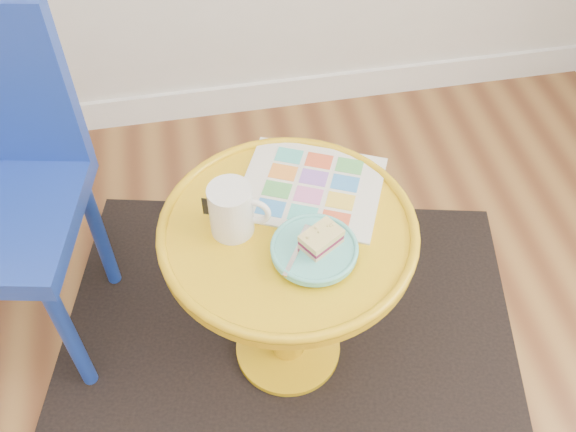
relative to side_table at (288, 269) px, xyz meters
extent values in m
cube|color=white|center=(-0.55, 1.08, -0.33)|extent=(4.00, 0.02, 0.12)
cube|color=black|center=(0.00, 0.00, -0.39)|extent=(1.52, 1.37, 0.01)
cylinder|color=gold|center=(0.00, 0.00, -0.38)|extent=(0.29, 0.29, 0.03)
cylinder|color=gold|center=(0.00, 0.00, -0.12)|extent=(0.09, 0.09, 0.49)
cylinder|color=gold|center=(0.00, 0.00, 0.14)|extent=(0.58, 0.58, 0.03)
cylinder|color=#18339D|center=(-0.55, 0.01, -0.17)|extent=(0.04, 0.04, 0.45)
cylinder|color=#18339D|center=(-0.48, 0.34, -0.17)|extent=(0.04, 0.04, 0.45)
cube|color=silver|center=(0.08, 0.11, 0.16)|extent=(0.41, 0.38, 0.01)
cylinder|color=silver|center=(-0.12, 0.02, 0.22)|extent=(0.10, 0.10, 0.13)
torus|color=silver|center=(-0.07, 0.00, 0.22)|extent=(0.07, 0.04, 0.07)
cylinder|color=#D1B78C|center=(-0.12, 0.02, 0.27)|extent=(0.09, 0.09, 0.01)
cylinder|color=#5CC4BB|center=(0.04, -0.08, 0.16)|extent=(0.07, 0.07, 0.01)
cylinder|color=#5CC4BB|center=(0.04, -0.08, 0.17)|extent=(0.19, 0.19, 0.01)
cube|color=#D3BC8C|center=(0.06, -0.08, 0.19)|extent=(0.10, 0.09, 0.01)
cube|color=maroon|center=(0.06, -0.08, 0.20)|extent=(0.10, 0.09, 0.01)
cube|color=#EADB8C|center=(0.06, -0.08, 0.21)|extent=(0.10, 0.09, 0.01)
cube|color=silver|center=(0.00, -0.10, 0.18)|extent=(0.07, 0.10, 0.00)
cube|color=silver|center=(0.03, -0.04, 0.18)|extent=(0.03, 0.04, 0.00)
camera|label=1|loc=(-0.17, -0.89, 1.25)|focal=40.00mm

